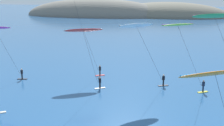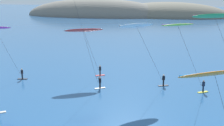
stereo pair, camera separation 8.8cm
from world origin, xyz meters
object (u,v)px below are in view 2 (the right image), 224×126
kitesurfer_orange (217,81)px  kitesurfer_green (217,22)px  kitesurfer_black (76,5)px  kitesurfer_white (139,31)px  kitesurfer_red (85,34)px  kitesurfer_lime (181,32)px

kitesurfer_orange → kitesurfer_green: (1.06, 13.70, 2.88)m
kitesurfer_black → kitesurfer_orange: bearing=-39.9°
kitesurfer_black → kitesurfer_white: kitesurfer_black is taller
kitesurfer_white → kitesurfer_green: 9.58m
kitesurfer_green → kitesurfer_red: bearing=161.8°
kitesurfer_black → kitesurfer_red: 7.77m
kitesurfer_black → kitesurfer_lime: 13.61m
kitesurfer_red → kitesurfer_white: 10.09m
kitesurfer_white → kitesurfer_red: bearing=154.6°
kitesurfer_red → kitesurfer_white: (9.05, -4.30, 1.22)m
kitesurfer_red → kitesurfer_lime: size_ratio=0.83×
kitesurfer_lime → kitesurfer_green: bearing=-10.2°
kitesurfer_orange → kitesurfer_red: kitesurfer_red is taller
kitesurfer_white → kitesurfer_lime: bearing=-10.9°
kitesurfer_black → kitesurfer_lime: size_ratio=1.33×
kitesurfer_red → kitesurfer_white: kitesurfer_white is taller
kitesurfer_black → kitesurfer_red: kitesurfer_black is taller
kitesurfer_white → kitesurfer_green: bearing=-10.6°
kitesurfer_black → kitesurfer_green: (17.23, 0.18, -1.77)m
kitesurfer_orange → kitesurfer_lime: bearing=101.6°
kitesurfer_red → kitesurfer_orange: bearing=-48.8°
kitesurfer_black → kitesurfer_red: (-1.11, 6.21, -4.54)m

